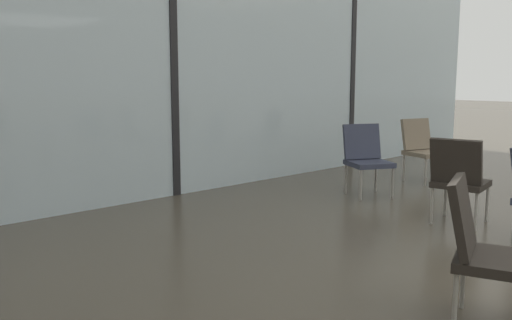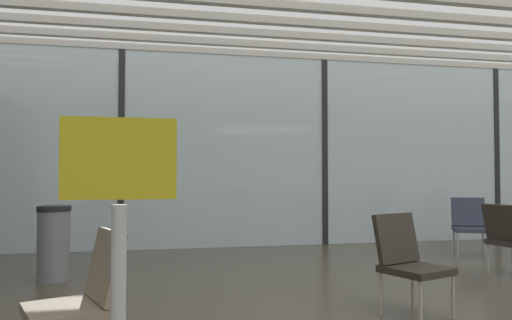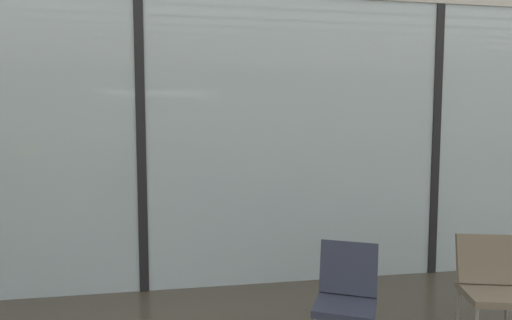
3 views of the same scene
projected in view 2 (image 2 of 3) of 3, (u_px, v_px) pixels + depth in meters
glass_curtain_wall at (324, 151)px, 8.57m from camera, size 14.00×0.08×3.29m
window_mullion_0 at (121, 149)px, 7.85m from camera, size 0.10×0.12×3.29m
window_mullion_1 at (324, 151)px, 8.57m from camera, size 0.10×0.12×3.29m
window_mullion_2 at (495, 153)px, 9.29m from camera, size 0.10×0.12×3.29m
parked_airplane at (276, 144)px, 14.30m from camera, size 12.54×4.34×4.34m
lounge_chair_0 at (84, 293)px, 2.94m from camera, size 0.66×0.64×0.87m
lounge_chair_3 at (469, 223)px, 7.32m from camera, size 0.67×0.69×0.87m
lounge_chair_4 at (408, 258)px, 4.20m from camera, size 0.64×0.66×0.87m
lounge_chair_6 at (510, 235)px, 5.77m from camera, size 0.61×0.57×0.87m
trash_bin at (54, 243)px, 5.55m from camera, size 0.38×0.38×0.86m
info_sign at (118, 314)px, 1.85m from camera, size 0.44×0.32×1.44m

